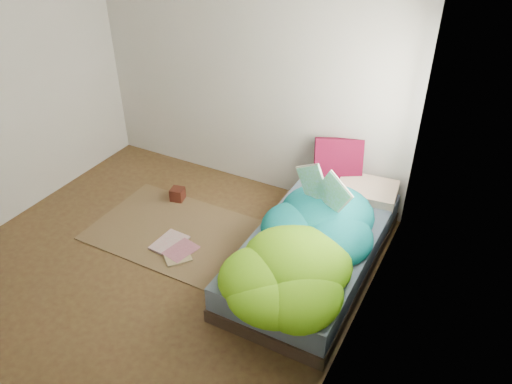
# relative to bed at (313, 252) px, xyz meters

# --- Properties ---
(ground) EXTENTS (3.50, 3.50, 0.00)m
(ground) POSITION_rel_bed_xyz_m (-1.22, -0.72, -0.17)
(ground) COLOR #492D1C
(ground) RESTS_ON ground
(room_walls) EXTENTS (3.54, 3.54, 2.62)m
(room_walls) POSITION_rel_bed_xyz_m (-1.21, -0.71, 1.46)
(room_walls) COLOR beige
(room_walls) RESTS_ON ground
(bed) EXTENTS (1.00, 2.00, 0.34)m
(bed) POSITION_rel_bed_xyz_m (0.00, 0.00, 0.00)
(bed) COLOR #372A1E
(bed) RESTS_ON ground
(duvet) EXTENTS (0.96, 1.84, 0.34)m
(duvet) POSITION_rel_bed_xyz_m (0.00, -0.22, 0.34)
(duvet) COLOR #06516A
(duvet) RESTS_ON bed
(rug) EXTENTS (1.60, 1.10, 0.01)m
(rug) POSITION_rel_bed_xyz_m (-1.37, -0.17, -0.16)
(rug) COLOR brown
(rug) RESTS_ON ground
(pillow_floral) EXTENTS (0.59, 0.40, 0.12)m
(pillow_floral) POSITION_rel_bed_xyz_m (0.20, 0.80, 0.23)
(pillow_floral) COLOR beige
(pillow_floral) RESTS_ON bed
(pillow_magenta) EXTENTS (0.48, 0.33, 0.47)m
(pillow_magenta) POSITION_rel_bed_xyz_m (-0.14, 0.91, 0.40)
(pillow_magenta) COLOR #50051F
(pillow_magenta) RESTS_ON bed
(open_book) EXTENTS (0.49, 0.26, 0.29)m
(open_book) POSITION_rel_bed_xyz_m (-0.03, 0.17, 0.66)
(open_book) COLOR green
(open_book) RESTS_ON duvet
(wooden_box) EXTENTS (0.16, 0.16, 0.13)m
(wooden_box) POSITION_rel_bed_xyz_m (-1.67, 0.29, -0.09)
(wooden_box) COLOR #35180C
(wooden_box) RESTS_ON rug
(floor_book_a) EXTENTS (0.26, 0.35, 0.03)m
(floor_book_a) POSITION_rel_bed_xyz_m (-1.43, -0.35, -0.14)
(floor_book_a) COLOR beige
(floor_book_a) RESTS_ON rug
(floor_book_b) EXTENTS (0.28, 0.33, 0.03)m
(floor_book_b) POSITION_rel_bed_xyz_m (-1.25, -0.38, -0.14)
(floor_book_b) COLOR #B26680
(floor_book_b) RESTS_ON rug
(floor_book_c) EXTENTS (0.39, 0.38, 0.02)m
(floor_book_c) POSITION_rel_bed_xyz_m (-1.24, -0.54, -0.14)
(floor_book_c) COLOR tan
(floor_book_c) RESTS_ON rug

